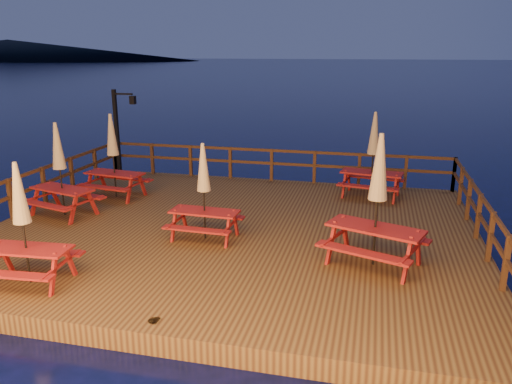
% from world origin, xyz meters
% --- Properties ---
extents(ground, '(500.00, 500.00, 0.00)m').
position_xyz_m(ground, '(0.00, 0.00, 0.00)').
color(ground, black).
rests_on(ground, ground).
extents(deck, '(12.00, 10.00, 0.40)m').
position_xyz_m(deck, '(0.00, 0.00, 0.20)').
color(deck, '#452916').
rests_on(deck, ground).
extents(deck_piles, '(11.44, 9.44, 1.40)m').
position_xyz_m(deck_piles, '(0.00, 0.00, -0.30)').
color(deck_piles, '#3A1D12').
rests_on(deck_piles, ground).
extents(railing, '(11.80, 9.75, 1.10)m').
position_xyz_m(railing, '(0.00, 1.78, 1.16)').
color(railing, '#3A1D12').
rests_on(railing, deck).
extents(lamp_post, '(0.85, 0.18, 3.00)m').
position_xyz_m(lamp_post, '(-5.39, 4.55, 2.20)').
color(lamp_post, black).
rests_on(lamp_post, deck).
extents(headland_left, '(180.00, 84.00, 9.00)m').
position_xyz_m(headland_left, '(-160.00, 190.00, 4.50)').
color(headland_left, black).
rests_on(headland_left, ground).
extents(picnic_table_0, '(1.95, 1.69, 2.52)m').
position_xyz_m(picnic_table_0, '(-4.21, 1.84, 1.71)').
color(picnic_table_0, maroon).
rests_on(picnic_table_0, deck).
extents(picnic_table_1, '(2.07, 1.85, 2.52)m').
position_xyz_m(picnic_table_1, '(-4.71, -0.08, 1.71)').
color(picnic_table_1, maroon).
rests_on(picnic_table_1, deck).
extents(picnic_table_2, '(1.65, 1.38, 2.29)m').
position_xyz_m(picnic_table_2, '(-0.43, -0.83, 1.59)').
color(picnic_table_2, maroon).
rests_on(picnic_table_2, deck).
extents(picnic_table_3, '(2.02, 1.76, 2.58)m').
position_xyz_m(picnic_table_3, '(3.34, 3.66, 1.74)').
color(picnic_table_3, maroon).
rests_on(picnic_table_3, deck).
extents(picnic_table_4, '(2.37, 2.16, 2.77)m').
position_xyz_m(picnic_table_4, '(3.48, -1.45, 1.84)').
color(picnic_table_4, maroon).
rests_on(picnic_table_4, deck).
extents(picnic_table_5, '(1.76, 1.49, 2.38)m').
position_xyz_m(picnic_table_5, '(-2.94, -3.85, 1.64)').
color(picnic_table_5, maroon).
rests_on(picnic_table_5, deck).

